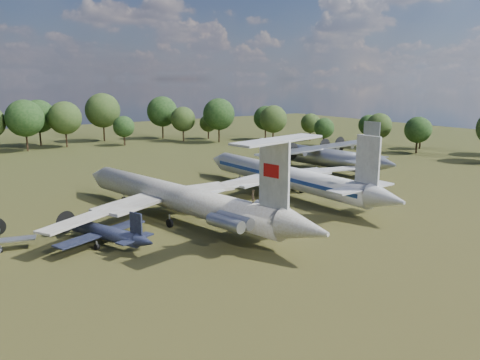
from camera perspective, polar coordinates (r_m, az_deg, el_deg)
ground at (r=70.73m, az=-5.14°, el=-3.94°), size 300.00×300.00×0.00m
il62_airliner at (r=66.73m, az=-7.63°, el=-2.69°), size 50.37×59.70×5.15m
tu104_jet at (r=81.17m, az=5.46°, el=-0.01°), size 39.66×51.74×5.03m
an12_transport at (r=103.75m, az=9.80°, el=2.53°), size 38.01×41.53×5.00m
small_prop_west at (r=58.73m, az=-16.13°, el=-6.52°), size 17.81×20.28×2.47m
person_on_il62 at (r=55.64m, az=1.59°, el=-1.99°), size 0.72×0.65×1.64m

